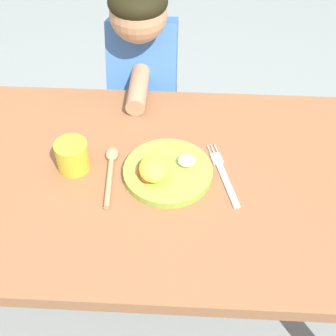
{
  "coord_description": "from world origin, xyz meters",
  "views": [
    {
      "loc": [
        0.12,
        -0.84,
        1.58
      ],
      "look_at": [
        0.07,
        0.01,
        0.69
      ],
      "focal_mm": 52.61,
      "sensor_mm": 36.0,
      "label": 1
    }
  ],
  "objects_px": {
    "drinking_cup": "(72,156)",
    "spoon": "(110,170)",
    "fork": "(224,175)",
    "plate": "(165,171)",
    "person": "(145,105)"
  },
  "relations": [
    {
      "from": "fork",
      "to": "spoon",
      "type": "bearing_deg",
      "value": 74.41
    },
    {
      "from": "fork",
      "to": "person",
      "type": "height_order",
      "value": "person"
    },
    {
      "from": "drinking_cup",
      "to": "person",
      "type": "relative_size",
      "value": 0.08
    },
    {
      "from": "fork",
      "to": "drinking_cup",
      "type": "relative_size",
      "value": 2.66
    },
    {
      "from": "plate",
      "to": "drinking_cup",
      "type": "height_order",
      "value": "drinking_cup"
    },
    {
      "from": "drinking_cup",
      "to": "spoon",
      "type": "bearing_deg",
      "value": -7.55
    },
    {
      "from": "spoon",
      "to": "person",
      "type": "xyz_separation_m",
      "value": [
        0.04,
        0.47,
        -0.16
      ]
    },
    {
      "from": "fork",
      "to": "plate",
      "type": "bearing_deg",
      "value": 76.9
    },
    {
      "from": "plate",
      "to": "spoon",
      "type": "xyz_separation_m",
      "value": [
        -0.14,
        0.01,
        -0.01
      ]
    },
    {
      "from": "plate",
      "to": "drinking_cup",
      "type": "distance_m",
      "value": 0.23
    },
    {
      "from": "plate",
      "to": "fork",
      "type": "xyz_separation_m",
      "value": [
        0.15,
        0.01,
        -0.02
      ]
    },
    {
      "from": "drinking_cup",
      "to": "person",
      "type": "distance_m",
      "value": 0.51
    },
    {
      "from": "fork",
      "to": "person",
      "type": "bearing_deg",
      "value": 11.84
    },
    {
      "from": "person",
      "to": "fork",
      "type": "bearing_deg",
      "value": 117.74
    },
    {
      "from": "plate",
      "to": "fork",
      "type": "height_order",
      "value": "plate"
    }
  ]
}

